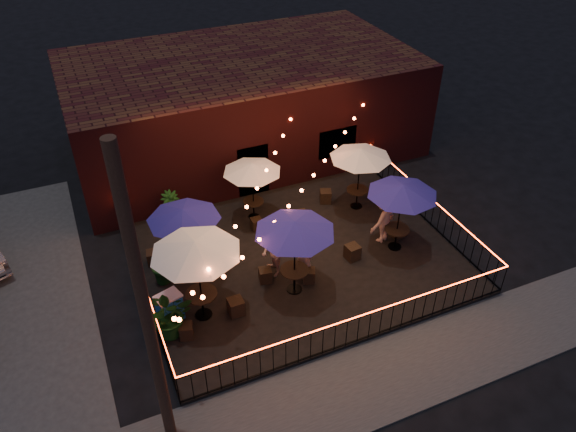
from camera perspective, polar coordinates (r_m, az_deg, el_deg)
name	(u,v)px	position (r m, az deg, el deg)	size (l,w,h in m)	color
ground	(324,299)	(17.33, 3.72, -8.40)	(110.00, 110.00, 0.00)	black
patio	(297,258)	(18.60, 0.97, -4.27)	(10.00, 8.00, 0.15)	black
sidewalk	(380,379)	(15.49, 9.31, -16.03)	(18.00, 2.50, 0.05)	#3D3B38
brick_building	(242,104)	(24.18, -4.74, 11.31)	(14.00, 8.00, 4.00)	#370F10
utility_pole	(146,317)	(11.61, -14.19, -9.93)	(0.26, 0.26, 8.00)	#3B2518
fence_front	(358,329)	(15.67, 7.14, -11.36)	(10.00, 0.04, 1.04)	black
fence_left	(144,287)	(17.25, -14.44, -6.97)	(0.04, 8.00, 1.04)	black
fence_right	(427,208)	(20.40, 13.89, 0.76)	(0.04, 8.00, 1.04)	black
festoon_lights	(271,210)	(16.56, -1.70, 0.63)	(10.02, 8.72, 1.32)	#F55426
cafe_table_0	(195,248)	(15.11, -9.39, -3.25)	(2.67, 2.67, 2.76)	black
cafe_table_1	(183,215)	(16.84, -10.57, 0.09)	(2.96, 2.96, 2.46)	black
cafe_table_2	(295,228)	(15.82, 0.70, -1.21)	(2.50, 2.50, 2.62)	black
cafe_table_3	(252,168)	(19.15, -3.68, 4.84)	(2.13, 2.13, 2.24)	black
cafe_table_4	(403,191)	(17.91, 11.58, 2.54)	(2.74, 2.74, 2.50)	black
cafe_table_5	(361,154)	(19.76, 7.39, 6.22)	(2.37, 2.37, 2.42)	black
bistro_chair_0	(186,331)	(16.15, -10.30, -11.42)	(0.37, 0.37, 0.44)	black
bistro_chair_1	(236,307)	(16.56, -5.31, -9.16)	(0.43, 0.43, 0.51)	black
bistro_chair_2	(153,258)	(18.64, -13.52, -4.13)	(0.40, 0.40, 0.47)	black
bistro_chair_3	(209,246)	(18.74, -8.01, -3.04)	(0.42, 0.42, 0.50)	black
bistro_chair_4	(265,275)	(17.53, -2.33, -6.02)	(0.38, 0.38, 0.45)	black
bistro_chair_5	(309,275)	(17.52, 2.13, -6.06)	(0.38, 0.38, 0.45)	black
bistro_chair_6	(257,224)	(19.58, -3.21, -0.82)	(0.36, 0.36, 0.43)	black
bistro_chair_7	(301,217)	(19.85, 1.32, -0.12)	(0.39, 0.39, 0.47)	black
bistro_chair_8	(352,252)	(18.43, 6.56, -3.66)	(0.43, 0.43, 0.50)	black
bistro_chair_9	(398,230)	(19.58, 11.08, -1.45)	(0.41, 0.41, 0.49)	black
bistro_chair_10	(326,196)	(20.94, 3.84, 2.01)	(0.41, 0.41, 0.49)	black
bistro_chair_11	(377,189)	(21.63, 9.05, 2.68)	(0.34, 0.34, 0.40)	black
patron_a	(304,255)	(17.37, 1.68, -3.96)	(0.58, 0.38, 1.60)	#D7A68F
patron_b	(273,254)	(17.40, -1.56, -3.84)	(0.78, 0.61, 1.61)	#D4B38B
patron_c	(383,219)	(18.94, 9.65, -0.32)	(1.14, 0.65, 1.76)	tan
potted_shrub_a	(169,314)	(15.98, -11.96, -9.76)	(1.29, 1.12, 1.44)	#0D3C0C
potted_shrub_b	(164,264)	(17.60, -12.52, -4.79)	(0.77, 0.62, 1.40)	#1B370F
potted_shrub_c	(171,207)	(20.11, -11.82, 0.85)	(0.68, 0.68, 1.21)	#183913
cooler	(170,307)	(16.52, -11.94, -9.08)	(0.83, 0.70, 0.93)	blue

